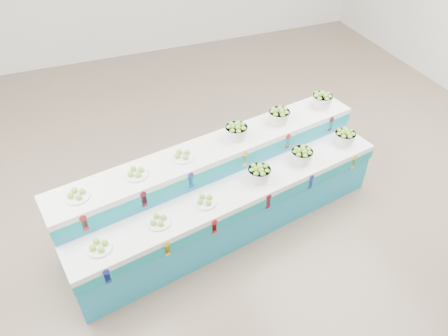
# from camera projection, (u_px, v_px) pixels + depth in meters

# --- Properties ---
(ground) EXTENTS (10.00, 10.00, 0.00)m
(ground) POSITION_uv_depth(u_px,v_px,m) (225.00, 206.00, 5.65)
(ground) COLOR #72604F
(ground) RESTS_ON ground
(display_stand) EXTENTS (4.07, 1.74, 1.02)m
(display_stand) POSITION_uv_depth(u_px,v_px,m) (224.00, 191.00, 5.14)
(display_stand) COLOR #2395BD
(display_stand) RESTS_ON ground
(plate_lower_left) EXTENTS (0.30, 0.30, 0.09)m
(plate_lower_left) POSITION_uv_depth(u_px,v_px,m) (99.00, 246.00, 4.17)
(plate_lower_left) COLOR white
(plate_lower_left) RESTS_ON display_stand
(plate_lower_mid) EXTENTS (0.30, 0.30, 0.09)m
(plate_lower_mid) POSITION_uv_depth(u_px,v_px,m) (158.00, 220.00, 4.43)
(plate_lower_mid) COLOR white
(plate_lower_mid) RESTS_ON display_stand
(plate_lower_right) EXTENTS (0.30, 0.30, 0.09)m
(plate_lower_right) POSITION_uv_depth(u_px,v_px,m) (205.00, 200.00, 4.65)
(plate_lower_right) COLOR white
(plate_lower_right) RESTS_ON display_stand
(basket_lower_left) EXTENTS (0.32, 0.32, 0.20)m
(basket_lower_left) POSITION_uv_depth(u_px,v_px,m) (259.00, 173.00, 4.91)
(basket_lower_left) COLOR silver
(basket_lower_left) RESTS_ON display_stand
(basket_lower_mid) EXTENTS (0.32, 0.32, 0.20)m
(basket_lower_mid) POSITION_uv_depth(u_px,v_px,m) (302.00, 155.00, 5.17)
(basket_lower_mid) COLOR silver
(basket_lower_mid) RESTS_ON display_stand
(basket_lower_right) EXTENTS (0.32, 0.32, 0.20)m
(basket_lower_right) POSITION_uv_depth(u_px,v_px,m) (345.00, 137.00, 5.46)
(basket_lower_right) COLOR silver
(basket_lower_right) RESTS_ON display_stand
(plate_upper_left) EXTENTS (0.30, 0.30, 0.09)m
(plate_upper_left) POSITION_uv_depth(u_px,v_px,m) (77.00, 194.00, 4.29)
(plate_upper_left) COLOR white
(plate_upper_left) RESTS_ON display_stand
(plate_upper_mid) EXTENTS (0.30, 0.30, 0.09)m
(plate_upper_mid) POSITION_uv_depth(u_px,v_px,m) (136.00, 172.00, 4.55)
(plate_upper_mid) COLOR white
(plate_upper_mid) RESTS_ON display_stand
(plate_upper_right) EXTENTS (0.30, 0.30, 0.09)m
(plate_upper_right) POSITION_uv_depth(u_px,v_px,m) (182.00, 155.00, 4.78)
(plate_upper_right) COLOR white
(plate_upper_right) RESTS_ON display_stand
(basket_upper_left) EXTENTS (0.32, 0.32, 0.20)m
(basket_upper_left) POSITION_uv_depth(u_px,v_px,m) (236.00, 131.00, 5.04)
(basket_upper_left) COLOR silver
(basket_upper_left) RESTS_ON display_stand
(basket_upper_mid) EXTENTS (0.32, 0.32, 0.20)m
(basket_upper_mid) POSITION_uv_depth(u_px,v_px,m) (279.00, 115.00, 5.29)
(basket_upper_mid) COLOR silver
(basket_upper_mid) RESTS_ON display_stand
(basket_upper_right) EXTENTS (0.32, 0.32, 0.20)m
(basket_upper_right) POSITION_uv_depth(u_px,v_px,m) (322.00, 100.00, 5.58)
(basket_upper_right) COLOR silver
(basket_upper_right) RESTS_ON display_stand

